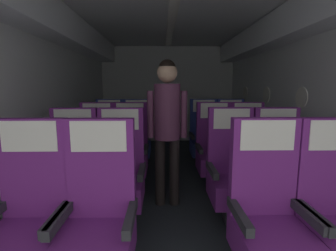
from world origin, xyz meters
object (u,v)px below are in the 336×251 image
at_px(seat_b_left_window, 73,176).
at_px(flight_attendant, 167,118).
at_px(seat_c_left_window, 97,153).
at_px(seat_c_right_window, 214,152).
at_px(seat_a_left_aisle, 99,222).
at_px(seat_d_left_window, 109,139).
at_px(seat_c_right_aisle, 248,152).
at_px(seat_b_left_aisle, 120,176).
at_px(seat_c_left_aisle, 130,152).
at_px(seat_a_left_window, 29,221).
at_px(seat_d_right_aisle, 231,138).
at_px(seat_d_right_window, 204,139).
at_px(seat_b_right_window, 232,174).
at_px(seat_a_right_window, 268,219).
at_px(seat_d_left_aisle, 137,139).
at_px(seat_b_right_aisle, 278,174).

xyz_separation_m(seat_b_left_window, flight_attendant, (0.92, 0.35, 0.52)).
bearing_deg(seat_c_left_window, seat_c_right_window, 0.79).
xyz_separation_m(seat_a_left_aisle, seat_d_left_window, (-0.45, 2.54, 0.00)).
bearing_deg(seat_c_right_aisle, seat_c_left_window, -179.71).
distance_m(seat_b_left_aisle, seat_c_left_aisle, 0.87).
height_order(seat_c_left_aisle, seat_d_left_window, same).
xyz_separation_m(seat_a_left_window, seat_d_right_aisle, (2.00, 2.55, 0.00)).
xyz_separation_m(seat_a_left_window, seat_a_left_aisle, (0.45, -0.01, 0.00)).
distance_m(seat_a_left_window, seat_a_left_aisle, 0.45).
relative_size(seat_c_left_window, seat_c_right_aisle, 1.00).
relative_size(seat_d_left_window, seat_d_right_window, 1.00).
xyz_separation_m(seat_b_left_window, seat_b_right_window, (1.55, 0.02, 0.00)).
bearing_deg(seat_d_right_window, seat_d_left_window, -179.14).
distance_m(seat_a_left_window, seat_c_right_window, 2.30).
bearing_deg(seat_a_right_window, seat_d_right_aisle, 79.78).
height_order(seat_c_left_window, seat_d_left_aisle, same).
height_order(seat_a_right_window, seat_d_right_window, same).
relative_size(seat_b_left_aisle, flight_attendant, 0.70).
bearing_deg(seat_c_left_aisle, seat_d_right_window, 37.33).
height_order(seat_b_left_aisle, seat_d_left_aisle, same).
relative_size(seat_c_right_aisle, flight_attendant, 0.70).
height_order(seat_b_right_window, seat_d_right_window, same).
distance_m(seat_a_right_window, seat_c_left_window, 2.29).
bearing_deg(seat_b_right_window, seat_b_left_aisle, -178.80).
relative_size(seat_c_left_window, flight_attendant, 0.70).
bearing_deg(seat_b_left_aisle, flight_attendant, 37.07).
xyz_separation_m(seat_a_left_aisle, seat_d_right_aisle, (1.56, 2.56, 0.00)).
distance_m(seat_c_right_aisle, seat_c_right_window, 0.45).
bearing_deg(seat_d_left_window, seat_b_right_window, -47.25).
bearing_deg(seat_b_right_aisle, seat_b_left_aisle, -179.79).
distance_m(seat_c_left_window, seat_c_right_aisle, 1.99).
bearing_deg(seat_d_right_aisle, seat_a_left_aisle, -121.30).
relative_size(seat_a_left_aisle, flight_attendant, 0.70).
relative_size(seat_a_left_window, seat_c_right_window, 1.00).
xyz_separation_m(seat_d_right_aisle, seat_d_right_window, (-0.45, -0.00, 0.00)).
xyz_separation_m(seat_b_right_window, seat_d_right_aisle, (0.46, 1.70, 0.00)).
xyz_separation_m(seat_c_left_aisle, seat_c_right_window, (1.11, 0.01, 0.00)).
height_order(seat_d_right_window, flight_attendant, flight_attendant).
bearing_deg(seat_c_left_window, seat_c_right_aisle, 0.29).
xyz_separation_m(seat_b_left_aisle, seat_d_left_aisle, (-0.01, 1.70, 0.00)).
distance_m(seat_d_left_window, seat_d_right_aisle, 2.01).
height_order(seat_a_left_aisle, seat_b_left_window, same).
bearing_deg(seat_d_left_aisle, seat_c_right_window, -36.65).
bearing_deg(seat_c_right_window, seat_d_left_window, 152.13).
xyz_separation_m(seat_a_left_aisle, seat_b_right_aisle, (1.55, 0.84, 0.00)).
height_order(seat_b_left_aisle, seat_d_left_window, same).
xyz_separation_m(seat_a_left_aisle, seat_b_right_window, (1.10, 0.86, 0.00)).
xyz_separation_m(seat_a_left_aisle, seat_a_right_window, (1.10, 0.01, 0.00)).
xyz_separation_m(seat_b_left_window, seat_c_right_window, (1.55, 0.88, 0.00)).
bearing_deg(seat_a_left_window, flight_attendant, 52.12).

